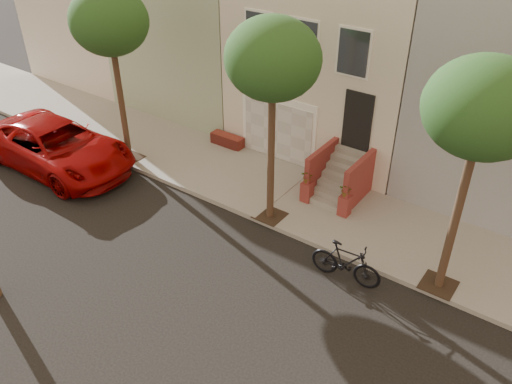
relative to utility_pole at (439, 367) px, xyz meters
The scene contains 9 objects.
ground 10.06m from the utility_pole, 158.20° to the left, with size 90.00×90.00×0.00m, color black.
sidewalk 12.78m from the utility_pole, 133.10° to the left, with size 40.00×3.70×0.15m, color gray.
house_row 16.53m from the utility_pole, 119.07° to the left, with size 33.10×11.70×7.00m.
tree_left 15.25m from the utility_pole, 152.26° to the left, with size 2.70×2.57×6.30m.
tree_mid 9.97m from the utility_pole, 134.59° to the left, with size 2.70×2.57×6.30m.
tree_right 7.26m from the utility_pole, 101.93° to the left, with size 2.70×2.57×6.30m.
utility_pole is the anchor object (origin of this frame).
pickup_truck 16.72m from the utility_pole, 160.85° to the left, with size 2.91×6.32×1.76m, color #8F0404.
motorcycle 8.40m from the utility_pole, 122.07° to the left, with size 0.57×2.01×1.21m, color black.
Camera 1 is at (8.53, -7.36, 9.85)m, focal length 36.37 mm.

